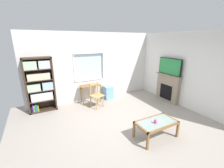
{
  "coord_description": "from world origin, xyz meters",
  "views": [
    {
      "loc": [
        -2.15,
        -3.4,
        2.43
      ],
      "look_at": [
        0.0,
        0.65,
        1.06
      ],
      "focal_mm": 23.71,
      "sensor_mm": 36.0,
      "label": 1
    }
  ],
  "objects_px": {
    "wooden_chair": "(96,95)",
    "fireplace": "(168,88)",
    "coffee_table": "(156,124)",
    "sippy_cup": "(155,121)",
    "bookshelf": "(40,83)",
    "plastic_drawer_unit": "(108,92)",
    "tv": "(170,66)",
    "desk_under_window": "(91,88)"
  },
  "relations": [
    {
      "from": "fireplace",
      "to": "sippy_cup",
      "type": "height_order",
      "value": "fireplace"
    },
    {
      "from": "bookshelf",
      "to": "sippy_cup",
      "type": "distance_m",
      "value": 3.92
    },
    {
      "from": "tv",
      "to": "wooden_chair",
      "type": "bearing_deg",
      "value": 163.61
    },
    {
      "from": "tv",
      "to": "sippy_cup",
      "type": "relative_size",
      "value": 11.53
    },
    {
      "from": "plastic_drawer_unit",
      "to": "fireplace",
      "type": "relative_size",
      "value": 0.47
    },
    {
      "from": "tv",
      "to": "coffee_table",
      "type": "xyz_separation_m",
      "value": [
        -2.12,
        -1.6,
        -1.06
      ]
    },
    {
      "from": "fireplace",
      "to": "coffee_table",
      "type": "height_order",
      "value": "fireplace"
    },
    {
      "from": "fireplace",
      "to": "sippy_cup",
      "type": "relative_size",
      "value": 12.67
    },
    {
      "from": "plastic_drawer_unit",
      "to": "sippy_cup",
      "type": "height_order",
      "value": "plastic_drawer_unit"
    },
    {
      "from": "fireplace",
      "to": "desk_under_window",
      "type": "bearing_deg",
      "value": 154.74
    },
    {
      "from": "tv",
      "to": "desk_under_window",
      "type": "bearing_deg",
      "value": 154.59
    },
    {
      "from": "desk_under_window",
      "to": "sippy_cup",
      "type": "height_order",
      "value": "desk_under_window"
    },
    {
      "from": "plastic_drawer_unit",
      "to": "fireplace",
      "type": "height_order",
      "value": "fireplace"
    },
    {
      "from": "desk_under_window",
      "to": "coffee_table",
      "type": "height_order",
      "value": "desk_under_window"
    },
    {
      "from": "bookshelf",
      "to": "desk_under_window",
      "type": "bearing_deg",
      "value": -3.45
    },
    {
      "from": "desk_under_window",
      "to": "bookshelf",
      "type": "bearing_deg",
      "value": 176.55
    },
    {
      "from": "coffee_table",
      "to": "sippy_cup",
      "type": "xyz_separation_m",
      "value": [
        -0.07,
        -0.03,
        0.11
      ]
    },
    {
      "from": "coffee_table",
      "to": "wooden_chair",
      "type": "bearing_deg",
      "value": 105.31
    },
    {
      "from": "plastic_drawer_unit",
      "to": "tv",
      "type": "height_order",
      "value": "tv"
    },
    {
      "from": "fireplace",
      "to": "sippy_cup",
      "type": "bearing_deg",
      "value": -143.75
    },
    {
      "from": "wooden_chair",
      "to": "fireplace",
      "type": "height_order",
      "value": "fireplace"
    },
    {
      "from": "bookshelf",
      "to": "wooden_chair",
      "type": "xyz_separation_m",
      "value": [
        1.8,
        -0.62,
        -0.54
      ]
    },
    {
      "from": "fireplace",
      "to": "tv",
      "type": "height_order",
      "value": "tv"
    },
    {
      "from": "wooden_chair",
      "to": "fireplace",
      "type": "relative_size",
      "value": 0.79
    },
    {
      "from": "wooden_chair",
      "to": "tv",
      "type": "relative_size",
      "value": 0.87
    },
    {
      "from": "desk_under_window",
      "to": "sippy_cup",
      "type": "relative_size",
      "value": 9.1
    },
    {
      "from": "bookshelf",
      "to": "sippy_cup",
      "type": "bearing_deg",
      "value": -52.1
    },
    {
      "from": "plastic_drawer_unit",
      "to": "tv",
      "type": "bearing_deg",
      "value": -34.58
    },
    {
      "from": "coffee_table",
      "to": "bookshelf",
      "type": "bearing_deg",
      "value": 129.01
    },
    {
      "from": "wooden_chair",
      "to": "coffee_table",
      "type": "height_order",
      "value": "wooden_chair"
    },
    {
      "from": "desk_under_window",
      "to": "tv",
      "type": "xyz_separation_m",
      "value": [
        2.81,
        -1.34,
        0.86
      ]
    },
    {
      "from": "wooden_chair",
      "to": "tv",
      "type": "bearing_deg",
      "value": -16.39
    },
    {
      "from": "bookshelf",
      "to": "sippy_cup",
      "type": "height_order",
      "value": "bookshelf"
    },
    {
      "from": "sippy_cup",
      "to": "bookshelf",
      "type": "bearing_deg",
      "value": 127.9
    },
    {
      "from": "wooden_chair",
      "to": "coffee_table",
      "type": "distance_m",
      "value": 2.51
    },
    {
      "from": "bookshelf",
      "to": "wooden_chair",
      "type": "distance_m",
      "value": 1.98
    },
    {
      "from": "bookshelf",
      "to": "tv",
      "type": "xyz_separation_m",
      "value": [
        4.59,
        -1.44,
        0.43
      ]
    },
    {
      "from": "plastic_drawer_unit",
      "to": "sippy_cup",
      "type": "xyz_separation_m",
      "value": [
        -0.19,
        -3.01,
        0.22
      ]
    },
    {
      "from": "plastic_drawer_unit",
      "to": "wooden_chair",
      "type": "bearing_deg",
      "value": -143.89
    },
    {
      "from": "desk_under_window",
      "to": "coffee_table",
      "type": "bearing_deg",
      "value": -76.81
    },
    {
      "from": "desk_under_window",
      "to": "fireplace",
      "type": "xyz_separation_m",
      "value": [
        2.83,
        -1.34,
        -0.02
      ]
    },
    {
      "from": "wooden_chair",
      "to": "coffee_table",
      "type": "xyz_separation_m",
      "value": [
        0.66,
        -2.42,
        -0.09
      ]
    }
  ]
}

